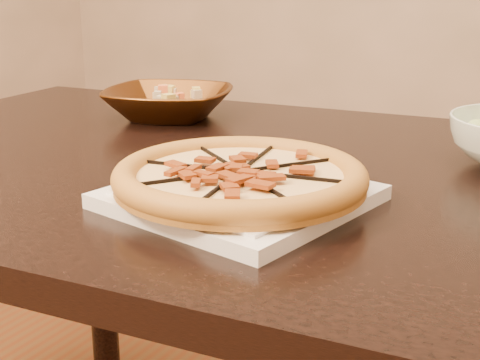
{
  "coord_description": "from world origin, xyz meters",
  "views": [
    {
      "loc": [
        0.68,
        -0.87,
        1.01
      ],
      "look_at": [
        0.3,
        -0.21,
        0.78
      ],
      "focal_mm": 50.0,
      "sensor_mm": 36.0,
      "label": 1
    }
  ],
  "objects": [
    {
      "name": "bronze_bowl",
      "position": [
        -0.07,
        0.16,
        0.78
      ],
      "size": [
        0.3,
        0.3,
        0.06
      ],
      "primitive_type": "imported",
      "rotation": [
        0.0,
        0.0,
        0.32
      ],
      "color": "#522D10",
      "rests_on": "dining_table"
    },
    {
      "name": "pizza",
      "position": [
        0.3,
        -0.21,
        0.78
      ],
      "size": [
        0.31,
        0.31,
        0.03
      ],
      "color": "#C1862F",
      "rests_on": "plate"
    },
    {
      "name": "plate",
      "position": [
        0.3,
        -0.21,
        0.76
      ],
      "size": [
        0.31,
        0.31,
        0.02
      ],
      "color": "white",
      "rests_on": "dining_table"
    },
    {
      "name": "dining_table",
      "position": [
        0.18,
        -0.04,
        0.65
      ],
      "size": [
        1.45,
        1.0,
        0.75
      ],
      "color": "black",
      "rests_on": "floor"
    },
    {
      "name": "mixed_dish",
      "position": [
        -0.07,
        0.16,
        0.82
      ],
      "size": [
        0.11,
        0.12,
        0.03
      ],
      "color": "#C5B28C",
      "rests_on": "bronze_bowl"
    }
  ]
}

